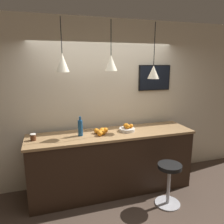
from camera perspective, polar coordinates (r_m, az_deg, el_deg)
ground_plane at (r=3.59m, az=3.21°, el=-24.40°), size 14.00×14.00×0.00m
back_wall at (r=3.94m, az=-2.02°, el=2.30°), size 8.00×0.06×2.90m
service_counter at (r=3.81m, az=0.00°, el=-12.84°), size 2.74×0.70×1.04m
bar_stool at (r=3.58m, az=14.68°, el=-16.17°), size 0.39×0.39×0.67m
fruit_bowl at (r=3.69m, az=3.98°, el=-4.25°), size 0.26×0.26×0.13m
orange_pile at (r=3.54m, az=-2.94°, el=-5.12°), size 0.23×0.25×0.09m
juice_bottle at (r=3.47m, az=-8.27°, el=-4.07°), size 0.08×0.08×0.31m
spread_jar at (r=3.46m, az=-19.89°, el=-6.20°), size 0.08×0.08×0.10m
pendant_lamp_left at (r=3.33m, az=-12.81°, el=12.49°), size 0.19×0.19×0.77m
pendant_lamp_middle at (r=3.48m, az=-0.25°, el=12.66°), size 0.20×0.20×0.76m
pendant_lamp_right at (r=3.77m, az=10.77°, el=10.27°), size 0.19×0.19×0.90m
mounted_tv at (r=4.19m, az=11.03°, el=8.77°), size 0.63×0.04×0.47m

